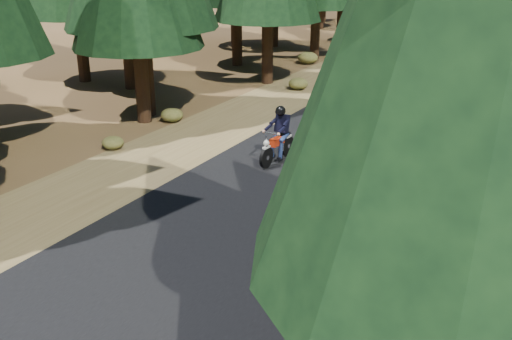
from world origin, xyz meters
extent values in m
plane|color=#4B361A|center=(0.00, 0.00, 0.00)|extent=(120.00, 120.00, 0.00)
cube|color=black|center=(0.00, 5.00, 0.01)|extent=(6.00, 100.00, 0.01)
cube|color=brown|center=(-4.60, 5.00, 0.00)|extent=(3.20, 100.00, 0.01)
cube|color=brown|center=(4.60, 5.00, 0.00)|extent=(3.20, 100.00, 0.01)
cylinder|color=black|center=(5.66, -3.70, 2.92)|extent=(0.53, 0.53, 5.85)
cylinder|color=black|center=(-7.26, 6.17, 2.67)|extent=(0.51, 0.51, 5.34)
cylinder|color=black|center=(-7.70, 6.96, 3.21)|extent=(0.56, 0.56, 6.43)
cylinder|color=black|center=(-11.13, 9.93, 2.78)|extent=(0.52, 0.52, 5.56)
cylinder|color=black|center=(-6.35, 13.89, 2.86)|extent=(0.53, 0.53, 5.72)
cylinder|color=black|center=(-9.76, 16.85, 3.18)|extent=(0.55, 0.55, 6.37)
cylinder|color=black|center=(-7.00, 20.76, 2.82)|extent=(0.53, 0.53, 5.64)
cylinder|color=black|center=(-10.86, 23.22, 2.72)|extent=(0.52, 0.52, 5.45)
cylinder|color=black|center=(-8.12, 27.46, 2.21)|extent=(0.48, 0.48, 4.42)
cylinder|color=black|center=(-14.00, 10.00, 3.00)|extent=(0.54, 0.54, 6.00)
ellipsoid|color=#474C1E|center=(-6.17, 3.33, 0.20)|extent=(0.68, 0.68, 0.41)
ellipsoid|color=#474C1E|center=(-6.64, 19.05, 0.32)|extent=(1.08, 1.08, 0.65)
ellipsoid|color=#474C1E|center=(5.71, 0.32, 0.27)|extent=(0.90, 0.90, 0.54)
ellipsoid|color=#474C1E|center=(-6.38, 6.66, 0.24)|extent=(0.81, 0.81, 0.48)
ellipsoid|color=#474C1E|center=(-4.54, 13.43, 0.26)|extent=(0.86, 0.86, 0.52)
cube|color=black|center=(1.78, 0.57, 1.03)|extent=(0.39, 0.31, 0.49)
sphere|color=red|center=(1.78, 0.57, 1.39)|extent=(0.35, 0.35, 0.27)
cube|color=black|center=(-1.15, 4.83, 1.12)|extent=(0.38, 0.25, 0.54)
sphere|color=black|center=(-1.15, 4.83, 1.52)|extent=(0.32, 0.32, 0.30)
camera|label=1|loc=(6.01, -9.21, 5.92)|focal=40.00mm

